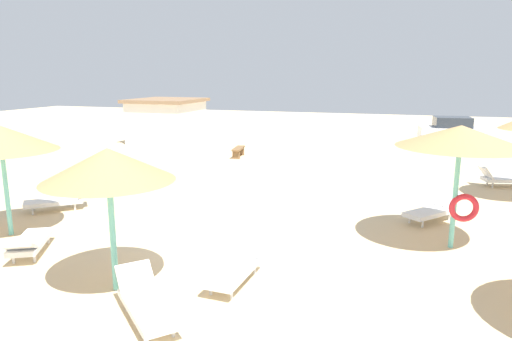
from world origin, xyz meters
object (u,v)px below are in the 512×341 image
at_px(parasol_4, 461,138).
at_px(parked_car, 454,132).
at_px(parasol_2, 0,138).
at_px(lounger_0, 503,178).
at_px(lounger_4, 433,210).
at_px(lounger_1, 146,302).
at_px(lounger_7, 29,243).
at_px(beach_cabana, 167,120).
at_px(parasol_1, 108,165).
at_px(bench_0, 238,150).
at_px(lounger_6, 236,266).
at_px(lounger_2, 58,200).

bearing_deg(parasol_4, parked_car, 85.02).
height_order(parasol_2, lounger_0, parasol_2).
distance_m(lounger_0, parked_car, 10.32).
bearing_deg(lounger_4, lounger_1, -124.06).
bearing_deg(lounger_4, lounger_7, -148.12).
distance_m(parasol_4, beach_cabana, 20.81).
bearing_deg(parasol_4, parasol_2, -166.59).
bearing_deg(parasol_2, lounger_1, -25.01).
distance_m(parasol_1, parasol_2, 4.91).
height_order(lounger_0, lounger_1, lounger_0).
relative_size(bench_0, parked_car, 0.37).
xyz_separation_m(lounger_7, parked_car, (11.01, 21.17, 0.51)).
bearing_deg(lounger_0, lounger_7, -137.44).
relative_size(lounger_0, lounger_6, 1.03).
height_order(lounger_0, lounger_6, lounger_0).
relative_size(lounger_4, lounger_7, 0.94).
height_order(lounger_2, bench_0, lounger_2).
bearing_deg(parasol_1, lounger_7, 163.55).
height_order(parasol_4, parked_car, parasol_4).
distance_m(lounger_4, parked_car, 15.60).
relative_size(parasol_4, parked_car, 0.73).
bearing_deg(lounger_4, bench_0, 137.99).
bearing_deg(parasol_4, lounger_4, 98.91).
bearing_deg(parasol_2, parasol_4, 13.41).
bearing_deg(parasol_4, lounger_1, -135.09).
bearing_deg(parasol_2, beach_cabana, 104.85).
xyz_separation_m(parasol_1, lounger_0, (8.89, 11.77, -2.19)).
xyz_separation_m(parasol_4, lounger_0, (2.38, 7.28, -2.39)).
relative_size(lounger_4, lounger_6, 0.98).
bearing_deg(bench_0, parasol_4, -47.54).
height_order(parked_car, beach_cabana, beach_cabana).
xyz_separation_m(lounger_0, lounger_7, (-11.86, -10.89, -0.02)).
height_order(parasol_1, lounger_0, parasol_1).
height_order(parasol_4, bench_0, parasol_4).
distance_m(parasol_2, lounger_0, 16.85).
relative_size(parasol_1, lounger_0, 1.45).
xyz_separation_m(lounger_1, lounger_7, (-4.16, 1.70, -0.01)).
relative_size(lounger_2, lounger_4, 0.98).
xyz_separation_m(lounger_0, lounger_2, (-13.81, -7.69, -0.00)).
xyz_separation_m(parasol_4, lounger_6, (-4.37, -3.40, -2.39)).
relative_size(parasol_2, lounger_0, 1.49).
bearing_deg(lounger_1, lounger_7, 157.82).
height_order(parasol_1, parked_car, parasol_1).
height_order(lounger_7, beach_cabana, beach_cabana).
xyz_separation_m(lounger_0, lounger_4, (-2.71, -5.20, -0.00)).
distance_m(parasol_1, lounger_6, 3.25).
height_order(bench_0, beach_cabana, beach_cabana).
relative_size(parasol_1, bench_0, 1.84).
xyz_separation_m(lounger_4, lounger_6, (-4.04, -5.48, 0.00)).
distance_m(parasol_4, bench_0, 14.00).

